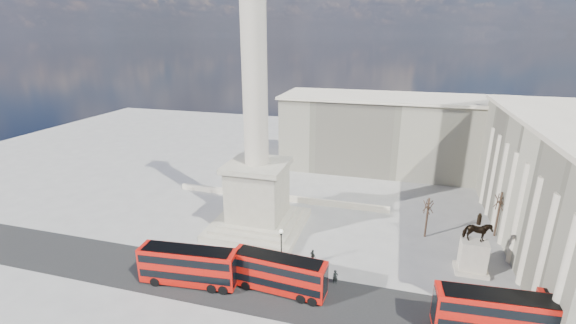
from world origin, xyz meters
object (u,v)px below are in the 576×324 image
(red_bus_b, at_px, (279,273))
(nelsons_column, at_px, (257,149))
(victorian_lamp, at_px, (281,247))
(pedestrian_crossing, at_px, (313,256))
(red_bus_a, at_px, (189,266))
(pedestrian_standing, at_px, (495,305))
(pedestrian_walking, at_px, (335,277))
(equestrian_statue, at_px, (474,252))
(red_bus_c, at_px, (500,315))

(red_bus_b, bearing_deg, nelsons_column, 123.15)
(nelsons_column, xyz_separation_m, red_bus_b, (7.96, -14.55, -10.49))
(victorian_lamp, relative_size, pedestrian_crossing, 3.14)
(red_bus_a, distance_m, victorian_lamp, 11.52)
(pedestrian_crossing, bearing_deg, red_bus_b, 108.23)
(nelsons_column, distance_m, red_bus_b, 19.62)
(nelsons_column, relative_size, red_bus_b, 4.31)
(nelsons_column, relative_size, pedestrian_standing, 28.44)
(red_bus_a, relative_size, red_bus_b, 1.05)
(pedestrian_crossing, bearing_deg, pedestrian_walking, 171.57)
(victorian_lamp, distance_m, pedestrian_standing, 25.08)
(victorian_lamp, relative_size, pedestrian_walking, 3.19)
(victorian_lamp, bearing_deg, equestrian_statue, 15.59)
(nelsons_column, bearing_deg, red_bus_a, -100.53)
(red_bus_a, xyz_separation_m, pedestrian_crossing, (13.48, 8.69, -1.58))
(red_bus_c, distance_m, pedestrian_standing, 4.45)
(nelsons_column, relative_size, victorian_lamp, 8.25)
(red_bus_a, distance_m, pedestrian_standing, 35.30)
(victorian_lamp, height_order, equestrian_statue, equestrian_statue)
(pedestrian_walking, bearing_deg, equestrian_statue, 4.03)
(pedestrian_walking, relative_size, pedestrian_crossing, 0.99)
(red_bus_c, bearing_deg, red_bus_a, 176.87)
(equestrian_statue, bearing_deg, red_bus_a, -160.11)
(red_bus_c, distance_m, victorian_lamp, 24.75)
(nelsons_column, distance_m, pedestrian_crossing, 17.57)
(red_bus_b, height_order, pedestrian_standing, red_bus_b)
(pedestrian_crossing, bearing_deg, pedestrian_standing, -152.70)
(equestrian_statue, height_order, pedestrian_walking, equestrian_statue)
(red_bus_a, distance_m, red_bus_c, 34.27)
(equestrian_statue, bearing_deg, pedestrian_walking, -156.03)
(victorian_lamp, height_order, pedestrian_crossing, victorian_lamp)
(red_bus_a, relative_size, pedestrian_walking, 6.41)
(equestrian_statue, bearing_deg, red_bus_b, -155.08)
(pedestrian_standing, bearing_deg, red_bus_c, 81.53)
(victorian_lamp, bearing_deg, red_bus_c, -11.51)
(pedestrian_standing, bearing_deg, pedestrian_walking, 0.60)
(victorian_lamp, bearing_deg, nelsons_column, 123.49)
(nelsons_column, bearing_deg, red_bus_c, -26.44)
(red_bus_c, height_order, equestrian_statue, equestrian_statue)
(pedestrian_crossing, bearing_deg, victorian_lamp, 79.88)
(pedestrian_walking, bearing_deg, red_bus_c, -33.74)
(red_bus_c, bearing_deg, victorian_lamp, 164.29)
(red_bus_c, xyz_separation_m, pedestrian_walking, (-17.10, 4.20, -1.67))
(equestrian_statue, xyz_separation_m, pedestrian_standing, (1.33, -7.48, -2.04))
(victorian_lamp, bearing_deg, pedestrian_standing, -2.05)
(equestrian_statue, bearing_deg, pedestrian_standing, -79.93)
(nelsons_column, xyz_separation_m, pedestrian_crossing, (10.47, -7.50, -11.96))
(pedestrian_walking, distance_m, pedestrian_standing, 17.79)
(red_bus_a, bearing_deg, victorian_lamp, 23.60)
(red_bus_b, xyz_separation_m, pedestrian_walking, (6.19, 3.20, -1.48))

